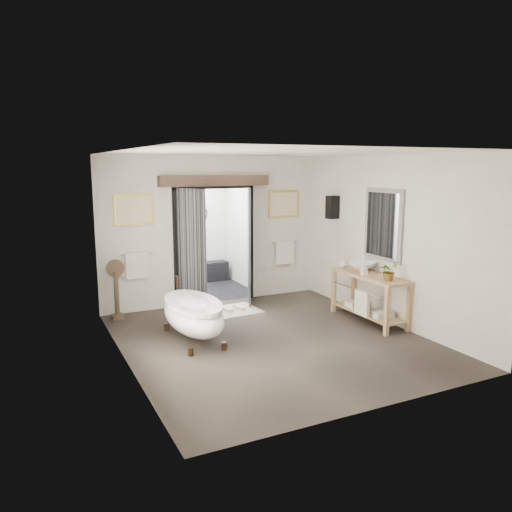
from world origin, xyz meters
The scene contains 13 objects.
ground_plane centered at (0.00, 0.00, 0.00)m, with size 5.00×5.00×0.00m, color #494138.
room_shell centered at (-0.04, -0.13, 1.86)m, with size 4.52×5.02×2.91m.
shower_room centered at (0.00, 3.99, 0.91)m, with size 2.22×2.01×2.51m.
back_wall_dressing centered at (0.00, 2.32, 1.56)m, with size 3.82×0.78×2.52m.
clawfoot_tub centered at (-1.11, 0.56, 0.42)m, with size 0.79×1.77×0.86m.
vanity centered at (1.95, 0.11, 0.51)m, with size 0.57×1.60×0.85m.
pedestal_mirror centered at (-1.98, 2.21, 0.46)m, with size 0.32×0.21×1.08m.
rug centered at (-0.05, 1.74, 0.01)m, with size 1.20×0.80×0.01m, color beige.
slippers centered at (0.09, 1.76, 0.04)m, with size 0.42×0.29×0.05m.
basin centered at (2.00, 0.39, 0.94)m, with size 0.50×0.50×0.17m, color white.
plant centered at (1.94, -0.39, 1.01)m, with size 0.30×0.26×0.33m, color gray.
soap_bottle_a centered at (1.82, 0.10, 0.95)m, with size 0.09×0.09×0.19m, color gray.
soap_bottle_b centered at (1.90, 0.81, 0.94)m, with size 0.14×0.14×0.18m, color gray.
Camera 1 is at (-3.50, -6.62, 2.71)m, focal length 35.00 mm.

